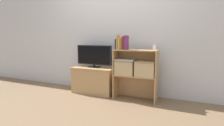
% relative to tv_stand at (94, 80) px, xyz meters
% --- Properties ---
extents(ground_plane, '(16.00, 16.00, 0.00)m').
position_rel_tv_stand_xyz_m(ground_plane, '(0.41, -0.21, -0.25)').
color(ground_plane, brown).
extents(wall_back, '(10.00, 0.05, 2.40)m').
position_rel_tv_stand_xyz_m(wall_back, '(0.41, 0.24, 0.95)').
color(wall_back, silver).
rests_on(wall_back, ground_plane).
extents(tv_stand, '(0.84, 0.43, 0.50)m').
position_rel_tv_stand_xyz_m(tv_stand, '(0.00, 0.00, 0.00)').
color(tv_stand, tan).
rests_on(tv_stand, ground_plane).
extents(tv, '(0.73, 0.14, 0.43)m').
position_rel_tv_stand_xyz_m(tv, '(0.00, -0.00, 0.48)').
color(tv, black).
rests_on(tv, tv_stand).
extents(bookshelf_lower_tier, '(0.75, 0.29, 0.43)m').
position_rel_tv_stand_xyz_m(bookshelf_lower_tier, '(0.85, -0.01, 0.02)').
color(bookshelf_lower_tier, tan).
rests_on(bookshelf_lower_tier, ground_plane).
extents(bookshelf_upper_tier, '(0.75, 0.29, 0.44)m').
position_rel_tv_stand_xyz_m(bookshelf_upper_tier, '(0.85, -0.01, 0.45)').
color(bookshelf_upper_tier, tan).
rests_on(bookshelf_upper_tier, bookshelf_lower_tier).
extents(book_charcoal, '(0.02, 0.14, 0.18)m').
position_rel_tv_stand_xyz_m(book_charcoal, '(0.52, -0.11, 0.71)').
color(book_charcoal, '#232328').
rests_on(book_charcoal, bookshelf_upper_tier).
extents(book_tan, '(0.02, 0.15, 0.25)m').
position_rel_tv_stand_xyz_m(book_tan, '(0.54, -0.11, 0.74)').
color(book_tan, tan).
rests_on(book_tan, bookshelf_upper_tier).
extents(book_mustard, '(0.03, 0.14, 0.21)m').
position_rel_tv_stand_xyz_m(book_mustard, '(0.58, -0.11, 0.72)').
color(book_mustard, gold).
rests_on(book_mustard, bookshelf_upper_tier).
extents(book_olive, '(0.03, 0.12, 0.17)m').
position_rel_tv_stand_xyz_m(book_olive, '(0.61, -0.11, 0.71)').
color(book_olive, olive).
rests_on(book_olive, bookshelf_upper_tier).
extents(book_maroon, '(0.04, 0.13, 0.23)m').
position_rel_tv_stand_xyz_m(book_maroon, '(0.65, -0.11, 0.73)').
color(book_maroon, maroon).
rests_on(book_maroon, bookshelf_upper_tier).
extents(book_plum, '(0.03, 0.15, 0.24)m').
position_rel_tv_stand_xyz_m(book_plum, '(0.69, -0.11, 0.74)').
color(book_plum, '#6B2D66').
rests_on(book_plum, bookshelf_upper_tier).
extents(baby_monitor, '(0.05, 0.04, 0.12)m').
position_rel_tv_stand_xyz_m(baby_monitor, '(1.16, -0.06, 0.66)').
color(baby_monitor, white).
rests_on(baby_monitor, bookshelf_upper_tier).
extents(storage_basket_left, '(0.33, 0.25, 0.25)m').
position_rel_tv_stand_xyz_m(storage_basket_left, '(0.67, -0.08, 0.32)').
color(storage_basket_left, tan).
rests_on(storage_basket_left, bookshelf_lower_tier).
extents(storage_basket_right, '(0.33, 0.25, 0.25)m').
position_rel_tv_stand_xyz_m(storage_basket_right, '(1.02, -0.08, 0.32)').
color(storage_basket_right, tan).
rests_on(storage_basket_right, bookshelf_lower_tier).
extents(laptop, '(0.35, 0.22, 0.02)m').
position_rel_tv_stand_xyz_m(laptop, '(0.67, -0.08, 0.44)').
color(laptop, '#BCBCC1').
rests_on(laptop, storage_basket_left).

